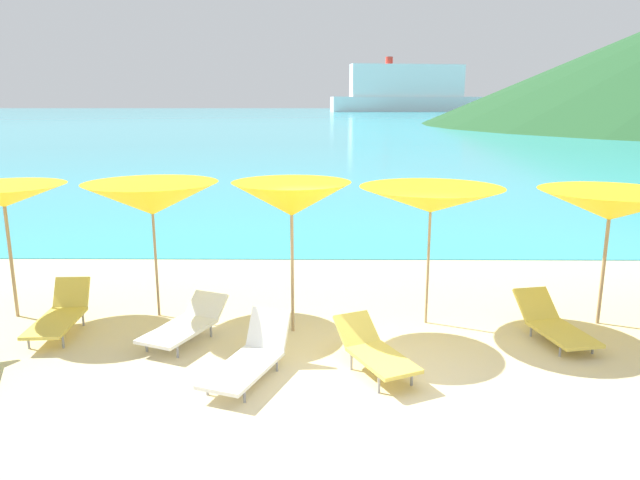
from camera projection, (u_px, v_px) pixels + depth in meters
The scene contains 13 objects.
ground_plane at pixel (347, 230), 17.26m from camera, with size 50.00×100.00×0.30m, color beige.
ocean_water at pixel (328, 113), 227.72m from camera, with size 650.00×440.00×0.02m, color #38B7CC.
umbrella_2 at pixel (3, 196), 9.40m from camera, with size 2.04×2.04×2.20m.
umbrella_3 at pixel (152, 199), 9.45m from camera, with size 2.27×2.27×2.24m.
umbrella_4 at pixel (292, 199), 8.76m from camera, with size 1.86×1.86×2.34m.
umbrella_5 at pixel (431, 200), 9.11m from camera, with size 2.47×2.47×2.21m.
umbrella_6 at pixel (610, 206), 9.11m from camera, with size 2.25×2.25×2.16m.
lounge_chair_0 at pixel (186, 324), 8.80m from camera, with size 1.16×1.66×0.54m.
lounge_chair_1 at pixel (60, 314), 9.09m from camera, with size 0.66×1.58×0.70m.
lounge_chair_3 at pixel (374, 350), 7.74m from camera, with size 1.11×1.54×0.60m.
lounge_chair_5 at pixel (553, 323), 8.84m from camera, with size 0.89×1.64×0.59m.
lounge_chair_6 at pixel (250, 357), 7.62m from camera, with size 1.09×1.66×0.71m.
cruise_ship at pixel (407, 91), 252.96m from camera, with size 65.82×19.09×22.67m.
Camera 1 is at (-0.61, -6.89, 3.46)m, focal length 33.16 mm.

